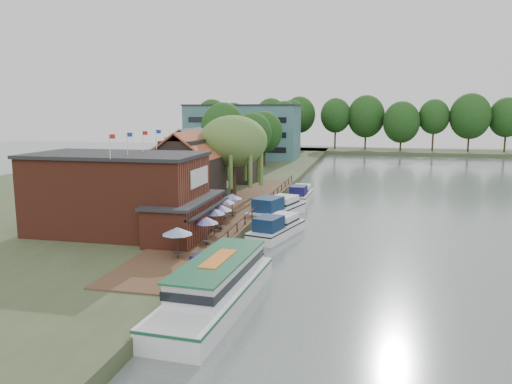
# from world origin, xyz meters

# --- Properties ---
(ground) EXTENTS (260.00, 260.00, 0.00)m
(ground) POSITION_xyz_m (0.00, 0.00, 0.00)
(ground) COLOR #4F5B58
(ground) RESTS_ON ground
(land_bank) EXTENTS (50.00, 140.00, 1.00)m
(land_bank) POSITION_xyz_m (-30.00, 35.00, 0.50)
(land_bank) COLOR #384728
(land_bank) RESTS_ON ground
(quay_deck) EXTENTS (6.00, 50.00, 0.10)m
(quay_deck) POSITION_xyz_m (-8.00, 10.00, 1.05)
(quay_deck) COLOR #47301E
(quay_deck) RESTS_ON land_bank
(quay_rail) EXTENTS (0.20, 49.00, 1.00)m
(quay_rail) POSITION_xyz_m (-5.30, 10.50, 1.50)
(quay_rail) COLOR black
(quay_rail) RESTS_ON land_bank
(pub) EXTENTS (20.00, 11.00, 7.30)m
(pub) POSITION_xyz_m (-14.00, -1.00, 4.65)
(pub) COLOR maroon
(pub) RESTS_ON land_bank
(hotel_block) EXTENTS (25.40, 12.40, 12.30)m
(hotel_block) POSITION_xyz_m (-22.00, 70.00, 7.15)
(hotel_block) COLOR #38666B
(hotel_block) RESTS_ON land_bank
(cottage_a) EXTENTS (8.60, 7.60, 8.50)m
(cottage_a) POSITION_xyz_m (-15.00, 14.00, 5.25)
(cottage_a) COLOR black
(cottage_a) RESTS_ON land_bank
(cottage_b) EXTENTS (9.60, 8.60, 8.50)m
(cottage_b) POSITION_xyz_m (-18.00, 24.00, 5.25)
(cottage_b) COLOR beige
(cottage_b) RESTS_ON land_bank
(cottage_c) EXTENTS (7.60, 7.60, 8.50)m
(cottage_c) POSITION_xyz_m (-14.00, 33.00, 5.25)
(cottage_c) COLOR black
(cottage_c) RESTS_ON land_bank
(willow) EXTENTS (8.60, 8.60, 10.43)m
(willow) POSITION_xyz_m (-10.50, 19.00, 6.21)
(willow) COLOR #476B2D
(willow) RESTS_ON land_bank
(umbrella_0) EXTENTS (2.32, 2.32, 2.38)m
(umbrella_0) POSITION_xyz_m (-7.59, -7.72, 2.29)
(umbrella_0) COLOR #1A4790
(umbrella_0) RESTS_ON quay_deck
(umbrella_1) EXTENTS (2.02, 2.02, 2.38)m
(umbrella_1) POSITION_xyz_m (-6.62, -3.76, 2.29)
(umbrella_1) COLOR navy
(umbrella_1) RESTS_ON quay_deck
(umbrella_2) EXTENTS (2.03, 2.03, 2.38)m
(umbrella_2) POSITION_xyz_m (-7.12, -0.13, 2.29)
(umbrella_2) COLOR navy
(umbrella_2) RESTS_ON quay_deck
(umbrella_3) EXTENTS (2.22, 2.22, 2.38)m
(umbrella_3) POSITION_xyz_m (-7.02, 1.57, 2.29)
(umbrella_3) COLOR navy
(umbrella_3) RESTS_ON quay_deck
(umbrella_4) EXTENTS (2.28, 2.28, 2.38)m
(umbrella_4) POSITION_xyz_m (-7.72, 5.11, 2.29)
(umbrella_4) COLOR navy
(umbrella_4) RESTS_ON quay_deck
(umbrella_5) EXTENTS (2.12, 2.12, 2.38)m
(umbrella_5) POSITION_xyz_m (-7.57, 7.63, 2.29)
(umbrella_5) COLOR navy
(umbrella_5) RESTS_ON quay_deck
(cruiser_0) EXTENTS (5.30, 9.34, 2.12)m
(cruiser_0) POSITION_xyz_m (-3.96, -7.68, 1.06)
(cruiser_0) COLOR silver
(cruiser_0) RESTS_ON ground
(cruiser_1) EXTENTS (5.32, 9.90, 2.27)m
(cruiser_1) POSITION_xyz_m (-2.28, 4.44, 1.13)
(cruiser_1) COLOR white
(cruiser_1) RESTS_ON ground
(cruiser_2) EXTENTS (6.29, 11.33, 2.65)m
(cruiser_2) POSITION_xyz_m (-3.78, 12.64, 1.33)
(cruiser_2) COLOR white
(cruiser_2) RESTS_ON ground
(cruiser_3) EXTENTS (3.23, 9.33, 2.22)m
(cruiser_3) POSITION_xyz_m (-2.65, 24.46, 1.11)
(cruiser_3) COLOR white
(cruiser_3) RESTS_ON ground
(tour_boat) EXTENTS (4.76, 14.10, 3.03)m
(tour_boat) POSITION_xyz_m (-2.84, -13.69, 1.52)
(tour_boat) COLOR silver
(tour_boat) RESTS_ON ground
(swan) EXTENTS (0.44, 0.44, 0.44)m
(swan) POSITION_xyz_m (-2.53, -13.59, 0.22)
(swan) COLOR white
(swan) RESTS_ON ground
(bank_tree_0) EXTENTS (7.94, 7.94, 12.38)m
(bank_tree_0) POSITION_xyz_m (-18.72, 42.84, 7.19)
(bank_tree_0) COLOR #143811
(bank_tree_0) RESTS_ON land_bank
(bank_tree_1) EXTENTS (6.91, 6.91, 10.61)m
(bank_tree_1) POSITION_xyz_m (-14.98, 49.90, 6.31)
(bank_tree_1) COLOR #143811
(bank_tree_1) RESTS_ON land_bank
(bank_tree_2) EXTENTS (7.23, 7.23, 10.87)m
(bank_tree_2) POSITION_xyz_m (-14.19, 56.27, 6.44)
(bank_tree_2) COLOR #143811
(bank_tree_2) RESTS_ON land_bank
(bank_tree_3) EXTENTS (6.01, 6.01, 11.20)m
(bank_tree_3) POSITION_xyz_m (-14.98, 78.78, 6.60)
(bank_tree_3) COLOR #143811
(bank_tree_3) RESTS_ON land_bank
(bank_tree_4) EXTENTS (8.13, 8.13, 13.33)m
(bank_tree_4) POSITION_xyz_m (-15.08, 86.31, 7.66)
(bank_tree_4) COLOR #143811
(bank_tree_4) RESTS_ON land_bank
(bank_tree_5) EXTENTS (6.80, 6.80, 13.71)m
(bank_tree_5) POSITION_xyz_m (-14.11, 92.28, 7.86)
(bank_tree_5) COLOR #143811
(bank_tree_5) RESTS_ON land_bank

